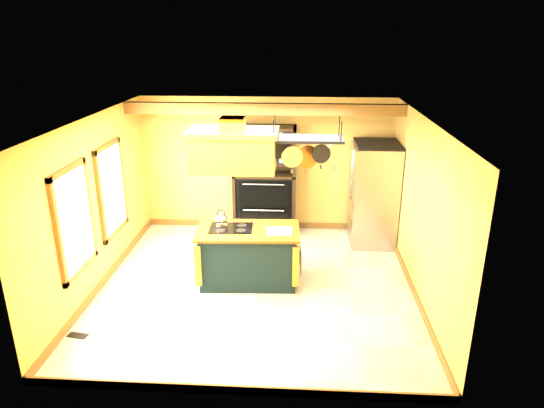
# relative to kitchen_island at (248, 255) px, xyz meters

# --- Properties ---
(floor) EXTENTS (5.00, 5.00, 0.00)m
(floor) POSITION_rel_kitchen_island_xyz_m (0.14, -0.16, -0.47)
(floor) COLOR beige
(floor) RESTS_ON ground
(ceiling) EXTENTS (5.00, 5.00, 0.00)m
(ceiling) POSITION_rel_kitchen_island_xyz_m (0.14, -0.16, 2.23)
(ceiling) COLOR white
(ceiling) RESTS_ON wall_back
(wall_back) EXTENTS (5.00, 0.02, 2.70)m
(wall_back) POSITION_rel_kitchen_island_xyz_m (0.14, 2.34, 0.88)
(wall_back) COLOR gold
(wall_back) RESTS_ON floor
(wall_front) EXTENTS (5.00, 0.02, 2.70)m
(wall_front) POSITION_rel_kitchen_island_xyz_m (0.14, -2.66, 0.88)
(wall_front) COLOR gold
(wall_front) RESTS_ON floor
(wall_left) EXTENTS (0.02, 5.00, 2.70)m
(wall_left) POSITION_rel_kitchen_island_xyz_m (-2.36, -0.16, 0.88)
(wall_left) COLOR gold
(wall_left) RESTS_ON floor
(wall_right) EXTENTS (0.02, 5.00, 2.70)m
(wall_right) POSITION_rel_kitchen_island_xyz_m (2.64, -0.16, 0.88)
(wall_right) COLOR gold
(wall_right) RESTS_ON floor
(ceiling_beam) EXTENTS (5.00, 0.15, 0.20)m
(ceiling_beam) POSITION_rel_kitchen_island_xyz_m (0.14, 1.54, 2.12)
(ceiling_beam) COLOR brown
(ceiling_beam) RESTS_ON ceiling
(window_near) EXTENTS (0.06, 1.06, 1.56)m
(window_near) POSITION_rel_kitchen_island_xyz_m (-2.32, -0.96, 0.93)
(window_near) COLOR brown
(window_near) RESTS_ON wall_left
(window_far) EXTENTS (0.06, 1.06, 1.56)m
(window_far) POSITION_rel_kitchen_island_xyz_m (-2.32, 0.44, 0.93)
(window_far) COLOR brown
(window_far) RESTS_ON wall_left
(kitchen_island) EXTENTS (1.68, 0.99, 1.11)m
(kitchen_island) POSITION_rel_kitchen_island_xyz_m (0.00, 0.00, 0.00)
(kitchen_island) COLOR black
(kitchen_island) RESTS_ON floor
(range_hood) EXTENTS (1.35, 0.76, 0.80)m
(range_hood) POSITION_rel_kitchen_island_xyz_m (-0.20, -0.00, 1.76)
(range_hood) COLOR #B0962C
(range_hood) RESTS_ON ceiling
(pot_rack) EXTENTS (1.16, 0.54, 0.78)m
(pot_rack) POSITION_rel_kitchen_island_xyz_m (0.91, 0.01, 1.82)
(pot_rack) COLOR black
(pot_rack) RESTS_ON ceiling
(refrigerator) EXTENTS (0.83, 0.98, 1.92)m
(refrigerator) POSITION_rel_kitchen_island_xyz_m (2.21, 1.74, 0.47)
(refrigerator) COLOR #9CA0A5
(refrigerator) RESTS_ON floor
(hutch) EXTENTS (1.23, 0.56, 2.18)m
(hutch) POSITION_rel_kitchen_island_xyz_m (0.11, 2.10, 0.38)
(hutch) COLOR black
(hutch) RESTS_ON floor
(floor_register) EXTENTS (0.30, 0.16, 0.01)m
(floor_register) POSITION_rel_kitchen_island_xyz_m (-2.16, -1.66, -0.46)
(floor_register) COLOR black
(floor_register) RESTS_ON floor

